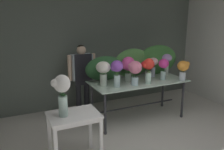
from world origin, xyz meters
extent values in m
plane|color=beige|center=(0.00, 1.61, 0.00)|extent=(7.38, 7.38, 0.00)
cube|color=slate|center=(0.00, 3.21, 1.44)|extent=(5.68, 0.12, 2.87)
cube|color=#B3CEBA|center=(0.44, 1.89, 0.84)|extent=(2.03, 0.91, 0.02)
cylinder|color=#38383D|center=(-0.48, 1.53, 0.42)|extent=(0.05, 0.05, 0.83)
sphere|color=#38383D|center=(-0.48, 1.53, 0.03)|extent=(0.07, 0.07, 0.07)
cylinder|color=#38383D|center=(1.35, 1.53, 0.42)|extent=(0.05, 0.05, 0.83)
sphere|color=#38383D|center=(1.35, 1.53, 0.03)|extent=(0.07, 0.07, 0.07)
cylinder|color=#38383D|center=(-0.48, 2.24, 0.42)|extent=(0.05, 0.05, 0.83)
sphere|color=#38383D|center=(-0.48, 2.24, 0.03)|extent=(0.07, 0.07, 0.07)
cylinder|color=#38383D|center=(1.35, 2.24, 0.42)|extent=(0.05, 0.05, 0.83)
sphere|color=#38383D|center=(1.35, 2.24, 0.03)|extent=(0.07, 0.07, 0.07)
cylinder|color=#38383D|center=(0.44, 1.89, 0.29)|extent=(1.83, 0.03, 0.03)
cube|color=white|center=(-1.23, 0.98, 0.76)|extent=(0.76, 0.56, 0.03)
cube|color=white|center=(-1.23, 0.98, 0.71)|extent=(0.70, 0.50, 0.06)
cube|color=white|center=(-0.89, 0.74, 0.37)|extent=(0.05, 0.05, 0.74)
cube|color=white|center=(-1.57, 1.22, 0.37)|extent=(0.05, 0.05, 0.74)
cube|color=white|center=(-0.89, 1.22, 0.37)|extent=(0.05, 0.05, 0.74)
cylinder|color=#232328|center=(-0.65, 2.64, 0.41)|extent=(0.12, 0.12, 0.82)
cylinder|color=#232328|center=(-0.46, 2.64, 0.41)|extent=(0.12, 0.12, 0.82)
cube|color=#B2BCC6|center=(-0.55, 2.64, 1.09)|extent=(0.45, 0.22, 0.55)
cube|color=black|center=(-0.55, 2.53, 1.05)|extent=(0.38, 0.02, 0.67)
cylinder|color=beige|center=(-0.82, 2.64, 1.10)|extent=(0.09, 0.09, 0.55)
cylinder|color=beige|center=(-0.28, 2.64, 1.10)|extent=(0.09, 0.09, 0.55)
sphere|color=beige|center=(-0.55, 2.64, 1.46)|extent=(0.20, 0.20, 0.20)
ellipsoid|color=black|center=(-0.55, 2.66, 1.53)|extent=(0.15, 0.15, 0.09)
ellipsoid|color=#28562D|center=(-0.18, 2.22, 1.11)|extent=(0.85, 0.29, 0.52)
ellipsoid|color=#477F3D|center=(0.47, 2.22, 1.17)|extent=(0.88, 0.22, 0.63)
ellipsoid|color=#387033|center=(1.13, 2.22, 1.19)|extent=(1.05, 0.28, 0.67)
cylinder|color=silver|center=(0.66, 1.89, 0.95)|extent=(0.11, 0.11, 0.19)
cylinder|color=#9EBCB2|center=(0.66, 1.89, 0.90)|extent=(0.11, 0.11, 0.08)
cylinder|color=#477F3D|center=(0.69, 1.88, 0.99)|extent=(0.01, 0.01, 0.26)
cylinder|color=#477F3D|center=(0.66, 1.91, 0.99)|extent=(0.01, 0.01, 0.26)
cylinder|color=#477F3D|center=(0.65, 1.88, 0.99)|extent=(0.01, 0.01, 0.26)
cylinder|color=#477F3D|center=(0.67, 1.86, 0.99)|extent=(0.01, 0.01, 0.26)
ellipsoid|color=red|center=(0.66, 1.89, 1.18)|extent=(0.27, 0.27, 0.20)
sphere|color=red|center=(0.55, 1.89, 1.21)|extent=(0.09, 0.09, 0.09)
sphere|color=red|center=(0.78, 1.90, 1.20)|extent=(0.09, 0.09, 0.09)
cylinder|color=silver|center=(1.27, 2.05, 0.97)|extent=(0.10, 0.10, 0.23)
cylinder|color=#9EBCB2|center=(1.27, 2.05, 0.90)|extent=(0.09, 0.09, 0.10)
cylinder|color=#28562D|center=(1.29, 2.04, 1.03)|extent=(0.01, 0.01, 0.34)
cylinder|color=#28562D|center=(1.26, 2.06, 1.03)|extent=(0.01, 0.01, 0.34)
cylinder|color=#28562D|center=(1.26, 2.03, 1.03)|extent=(0.01, 0.01, 0.34)
ellipsoid|color=#B28ED1|center=(1.27, 2.05, 1.25)|extent=(0.23, 0.23, 0.17)
sphere|color=#B28ED1|center=(1.18, 2.06, 1.26)|extent=(0.06, 0.06, 0.06)
cylinder|color=silver|center=(1.31, 1.54, 0.94)|extent=(0.13, 0.13, 0.18)
cylinder|color=#9EBCB2|center=(1.31, 1.54, 0.89)|extent=(0.12, 0.12, 0.08)
cylinder|color=#28562D|center=(1.33, 1.54, 0.98)|extent=(0.01, 0.01, 0.23)
cylinder|color=#28562D|center=(1.28, 1.57, 0.98)|extent=(0.01, 0.01, 0.23)
cylinder|color=#28562D|center=(1.30, 1.51, 0.98)|extent=(0.01, 0.01, 0.23)
ellipsoid|color=orange|center=(1.31, 1.54, 1.16)|extent=(0.24, 0.24, 0.22)
sphere|color=orange|center=(1.25, 1.55, 1.14)|extent=(0.07, 0.07, 0.07)
sphere|color=orange|center=(1.41, 1.55, 1.19)|extent=(0.11, 0.11, 0.11)
ellipsoid|color=#28562D|center=(1.33, 1.56, 1.06)|extent=(0.11, 0.06, 0.03)
cylinder|color=silver|center=(0.96, 1.74, 0.94)|extent=(0.11, 0.11, 0.18)
cylinder|color=#9EBCB2|center=(0.96, 1.74, 0.89)|extent=(0.10, 0.10, 0.08)
cylinder|color=#28562D|center=(0.98, 1.75, 1.01)|extent=(0.01, 0.01, 0.28)
cylinder|color=#28562D|center=(0.94, 1.76, 1.01)|extent=(0.01, 0.01, 0.28)
cylinder|color=#28562D|center=(0.94, 1.72, 1.01)|extent=(0.01, 0.01, 0.28)
ellipsoid|color=#D1338E|center=(0.96, 1.74, 1.21)|extent=(0.21, 0.21, 0.20)
sphere|color=#D1338E|center=(0.89, 1.72, 1.19)|extent=(0.06, 0.06, 0.06)
sphere|color=#D1338E|center=(1.03, 1.71, 1.21)|extent=(0.06, 0.06, 0.06)
cylinder|color=silver|center=(0.22, 1.66, 0.93)|extent=(0.14, 0.14, 0.16)
cylinder|color=#9EBCB2|center=(0.22, 1.66, 0.89)|extent=(0.13, 0.13, 0.07)
cylinder|color=#28562D|center=(0.23, 1.66, 1.00)|extent=(0.01, 0.01, 0.27)
cylinder|color=#28562D|center=(0.22, 1.68, 1.00)|extent=(0.01, 0.01, 0.27)
cylinder|color=#28562D|center=(0.18, 1.65, 1.00)|extent=(0.01, 0.01, 0.27)
cylinder|color=#28562D|center=(0.22, 1.63, 1.00)|extent=(0.01, 0.01, 0.27)
ellipsoid|color=pink|center=(0.22, 1.66, 1.21)|extent=(0.26, 0.26, 0.25)
sphere|color=pink|center=(0.14, 1.68, 1.24)|extent=(0.11, 0.11, 0.11)
sphere|color=pink|center=(0.32, 1.64, 1.23)|extent=(0.08, 0.08, 0.08)
cylinder|color=silver|center=(0.90, 2.04, 0.96)|extent=(0.10, 0.10, 0.22)
cylinder|color=#9EBCB2|center=(0.90, 2.04, 0.90)|extent=(0.09, 0.09, 0.09)
cylinder|color=#28562D|center=(0.92, 2.04, 1.01)|extent=(0.01, 0.01, 0.29)
cylinder|color=#28562D|center=(0.89, 2.06, 1.01)|extent=(0.01, 0.01, 0.29)
cylinder|color=#28562D|center=(0.90, 2.02, 1.01)|extent=(0.01, 0.01, 0.29)
ellipsoid|color=#EFB2BC|center=(0.90, 2.04, 1.20)|extent=(0.21, 0.21, 0.16)
sphere|color=#EFB2BC|center=(0.96, 2.06, 1.20)|extent=(0.05, 0.05, 0.05)
cylinder|color=silver|center=(-0.37, 1.87, 0.97)|extent=(0.14, 0.14, 0.24)
cylinder|color=#9EBCB2|center=(-0.37, 1.87, 0.91)|extent=(0.13, 0.13, 0.10)
cylinder|color=#387033|center=(-0.35, 1.87, 1.01)|extent=(0.01, 0.01, 0.29)
cylinder|color=#387033|center=(-0.37, 1.90, 1.01)|extent=(0.01, 0.01, 0.29)
cylinder|color=#387033|center=(-0.38, 1.84, 1.01)|extent=(0.01, 0.01, 0.29)
ellipsoid|color=white|center=(-0.37, 1.87, 1.23)|extent=(0.28, 0.28, 0.23)
sphere|color=white|center=(-0.28, 1.86, 1.21)|extent=(0.12, 0.12, 0.12)
ellipsoid|color=#2D6028|center=(-0.38, 1.87, 1.11)|extent=(0.09, 0.10, 0.03)
cylinder|color=silver|center=(0.51, 1.63, 0.97)|extent=(0.11, 0.11, 0.23)
cylinder|color=#9EBCB2|center=(0.51, 1.63, 0.90)|extent=(0.11, 0.11, 0.10)
cylinder|color=#387033|center=(0.53, 1.63, 1.03)|extent=(0.01, 0.01, 0.33)
cylinder|color=#387033|center=(0.49, 1.65, 1.03)|extent=(0.01, 0.01, 0.33)
cylinder|color=#387033|center=(0.50, 1.62, 1.03)|extent=(0.01, 0.01, 0.33)
ellipsoid|color=red|center=(0.51, 1.63, 1.26)|extent=(0.21, 0.21, 0.22)
sphere|color=red|center=(0.42, 1.64, 1.24)|extent=(0.10, 0.10, 0.10)
sphere|color=red|center=(0.59, 1.65, 1.24)|extent=(0.08, 0.08, 0.08)
ellipsoid|color=#477F3D|center=(0.50, 1.61, 1.10)|extent=(0.04, 0.10, 0.03)
cylinder|color=silver|center=(-0.16, 1.70, 0.97)|extent=(0.12, 0.12, 0.23)
cylinder|color=#9EBCB2|center=(-0.16, 1.70, 0.90)|extent=(0.11, 0.11, 0.10)
cylinder|color=#477F3D|center=(-0.13, 1.70, 1.03)|extent=(0.01, 0.01, 0.34)
cylinder|color=#477F3D|center=(-0.15, 1.73, 1.03)|extent=(0.01, 0.01, 0.34)
cylinder|color=#477F3D|center=(-0.18, 1.70, 1.03)|extent=(0.01, 0.01, 0.34)
cylinder|color=#477F3D|center=(-0.16, 1.67, 1.03)|extent=(0.01, 0.01, 0.34)
ellipsoid|color=purple|center=(-0.16, 1.70, 1.26)|extent=(0.24, 0.24, 0.22)
sphere|color=purple|center=(-0.24, 1.69, 1.23)|extent=(0.10, 0.10, 0.10)
cylinder|color=silver|center=(0.24, 1.98, 0.93)|extent=(0.14, 0.14, 0.16)
cylinder|color=#9EBCB2|center=(0.24, 1.98, 0.89)|extent=(0.12, 0.12, 0.07)
cylinder|color=#2D6028|center=(0.26, 1.98, 1.00)|extent=(0.01, 0.01, 0.27)
cylinder|color=#2D6028|center=(0.23, 2.00, 1.00)|extent=(0.01, 0.01, 0.27)
cylinder|color=#2D6028|center=(0.23, 1.94, 1.00)|extent=(0.01, 0.01, 0.27)
ellipsoid|color=#E54C9E|center=(0.24, 1.98, 1.22)|extent=(0.28, 0.28, 0.29)
sphere|color=#E54C9E|center=(0.15, 2.00, 1.17)|extent=(0.11, 0.11, 0.11)
sphere|color=#E54C9E|center=(0.34, 1.95, 1.21)|extent=(0.07, 0.07, 0.07)
ellipsoid|color=#477F3D|center=(0.21, 2.02, 1.03)|extent=(0.08, 0.11, 0.03)
cylinder|color=silver|center=(-1.38, 0.98, 0.92)|extent=(0.13, 0.13, 0.30)
cylinder|color=#9EBCB2|center=(-1.38, 0.98, 0.84)|extent=(0.12, 0.12, 0.13)
cylinder|color=#28562D|center=(-1.36, 0.98, 0.99)|extent=(0.01, 0.01, 0.41)
cylinder|color=#28562D|center=(-1.38, 1.00, 0.99)|extent=(0.01, 0.01, 0.41)
cylinder|color=#28562D|center=(-1.40, 0.98, 0.99)|extent=(0.01, 0.01, 0.41)
cylinder|color=#28562D|center=(-1.37, 0.95, 0.99)|extent=(0.01, 0.01, 0.41)
ellipsoid|color=white|center=(-1.38, 0.98, 1.27)|extent=(0.24, 0.24, 0.26)
sphere|color=white|center=(-1.48, 0.97, 1.29)|extent=(0.12, 0.12, 0.12)
ellipsoid|color=#2D6028|center=(-1.38, 0.99, 1.10)|extent=(0.11, 0.09, 0.03)
camera|label=1|loc=(-2.12, -2.30, 2.25)|focal=38.80mm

